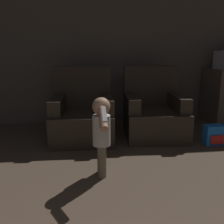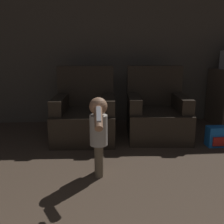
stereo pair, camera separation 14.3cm
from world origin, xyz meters
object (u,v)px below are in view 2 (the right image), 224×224
Objects in this scene: armchair_left at (85,115)px; toy_backpack at (217,137)px; person_toddler at (99,130)px; armchair_right at (156,114)px.

armchair_left is 3.82× the size of toy_backpack.
armchair_left is 1.28× the size of person_toddler.
armchair_right is 1.47m from person_toddler.
toy_backpack is at bearing -13.64° from armchair_left.
armchair_left is 1.00× the size of armchair_right.
toy_backpack is (0.68, -0.51, -0.20)m from armchair_right.
toy_backpack is (1.72, -0.51, -0.20)m from armchair_left.
armchair_left is at bearing 10.46° from person_toddler.
armchair_left reaches higher than person_toddler.
person_toddler is at bearing -156.68° from toy_backpack.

